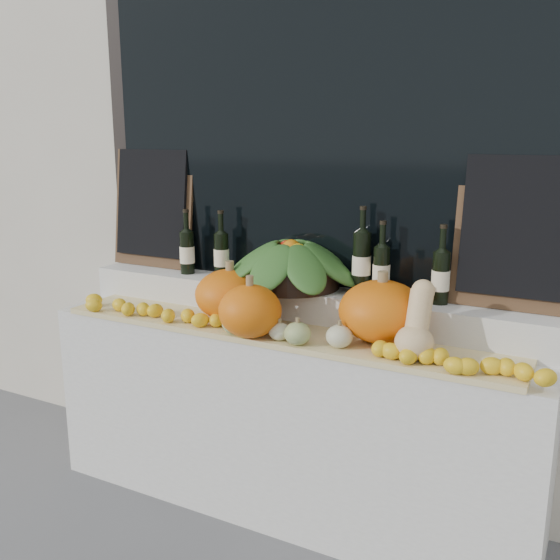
% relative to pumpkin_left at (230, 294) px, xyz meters
% --- Properties ---
extents(storefront_facade, '(7.00, 0.94, 4.50)m').
position_rel_pumpkin_left_xyz_m(storefront_facade, '(0.26, 0.79, 1.23)').
color(storefront_facade, beige).
rests_on(storefront_facade, ground).
extents(display_sill, '(2.30, 0.55, 0.88)m').
position_rel_pumpkin_left_xyz_m(display_sill, '(0.26, 0.07, -0.58)').
color(display_sill, silver).
rests_on(display_sill, ground).
extents(rear_tier, '(2.30, 0.25, 0.16)m').
position_rel_pumpkin_left_xyz_m(rear_tier, '(0.26, 0.22, -0.06)').
color(rear_tier, silver).
rests_on(rear_tier, display_sill).
extents(straw_bedding, '(2.10, 0.32, 0.02)m').
position_rel_pumpkin_left_xyz_m(straw_bedding, '(0.26, -0.06, -0.13)').
color(straw_bedding, tan).
rests_on(straw_bedding, display_sill).
extents(pumpkin_left, '(0.40, 0.40, 0.23)m').
position_rel_pumpkin_left_xyz_m(pumpkin_left, '(0.00, 0.00, 0.00)').
color(pumpkin_left, orange).
rests_on(pumpkin_left, straw_bedding).
extents(pumpkin_right, '(0.39, 0.39, 0.25)m').
position_rel_pumpkin_left_xyz_m(pumpkin_right, '(0.71, 0.02, 0.01)').
color(pumpkin_right, orange).
rests_on(pumpkin_right, straw_bedding).
extents(pumpkin_center, '(0.27, 0.27, 0.22)m').
position_rel_pumpkin_left_xyz_m(pumpkin_center, '(0.21, -0.18, -0.00)').
color(pumpkin_center, orange).
rests_on(pumpkin_center, straw_bedding).
extents(butternut_squash, '(0.15, 0.21, 0.29)m').
position_rel_pumpkin_left_xyz_m(butternut_squash, '(0.90, -0.10, 0.01)').
color(butternut_squash, '#E0BA84').
rests_on(butternut_squash, straw_bedding).
extents(decorative_gourds, '(0.57, 0.17, 0.16)m').
position_rel_pumpkin_left_xyz_m(decorative_gourds, '(0.33, -0.17, -0.06)').
color(decorative_gourds, '#3D6E21').
rests_on(decorative_gourds, straw_bedding).
extents(lemon_heap, '(2.20, 0.16, 0.06)m').
position_rel_pumpkin_left_xyz_m(lemon_heap, '(0.26, -0.17, -0.08)').
color(lemon_heap, yellow).
rests_on(lemon_heap, straw_bedding).
extents(produce_bowl, '(0.69, 0.69, 0.23)m').
position_rel_pumpkin_left_xyz_m(produce_bowl, '(0.21, 0.20, 0.13)').
color(produce_bowl, black).
rests_on(produce_bowl, rear_tier).
extents(wine_bottle_far_left, '(0.08, 0.08, 0.33)m').
position_rel_pumpkin_left_xyz_m(wine_bottle_far_left, '(-0.39, 0.20, 0.13)').
color(wine_bottle_far_left, black).
rests_on(wine_bottle_far_left, rear_tier).
extents(wine_bottle_near_left, '(0.08, 0.08, 0.33)m').
position_rel_pumpkin_left_xyz_m(wine_bottle_near_left, '(-0.18, 0.21, 0.13)').
color(wine_bottle_near_left, black).
rests_on(wine_bottle_near_left, rear_tier).
extents(wine_bottle_tall, '(0.08, 0.08, 0.39)m').
position_rel_pumpkin_left_xyz_m(wine_bottle_tall, '(0.54, 0.24, 0.16)').
color(wine_bottle_tall, black).
rests_on(wine_bottle_tall, rear_tier).
extents(wine_bottle_near_right, '(0.08, 0.08, 0.33)m').
position_rel_pumpkin_left_xyz_m(wine_bottle_near_right, '(0.64, 0.23, 0.13)').
color(wine_bottle_near_right, black).
rests_on(wine_bottle_near_right, rear_tier).
extents(wine_bottle_far_right, '(0.08, 0.08, 0.34)m').
position_rel_pumpkin_left_xyz_m(wine_bottle_far_right, '(0.90, 0.22, 0.13)').
color(wine_bottle_far_right, black).
rests_on(wine_bottle_far_right, rear_tier).
extents(chalkboard_left, '(0.50, 0.11, 0.62)m').
position_rel_pumpkin_left_xyz_m(chalkboard_left, '(-0.66, 0.28, 0.34)').
color(chalkboard_left, '#4C331E').
rests_on(chalkboard_left, rear_tier).
extents(chalkboard_right, '(0.50, 0.11, 0.62)m').
position_rel_pumpkin_left_xyz_m(chalkboard_right, '(1.18, 0.28, 0.34)').
color(chalkboard_right, '#4C331E').
rests_on(chalkboard_right, rear_tier).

